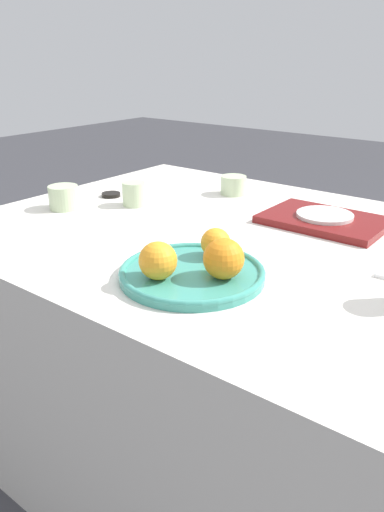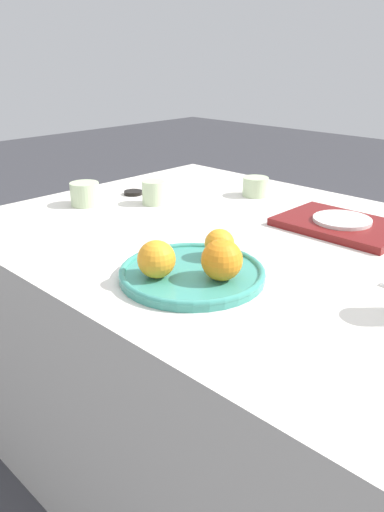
{
  "view_description": "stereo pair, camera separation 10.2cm",
  "coord_description": "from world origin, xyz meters",
  "px_view_note": "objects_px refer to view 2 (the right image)",
  "views": [
    {
      "loc": [
        0.66,
        -1.03,
        1.15
      ],
      "look_at": [
        0.08,
        -0.29,
        0.76
      ],
      "focal_mm": 35.0,
      "sensor_mm": 36.0,
      "label": 1
    },
    {
      "loc": [
        0.73,
        -0.97,
        1.15
      ],
      "look_at": [
        0.08,
        -0.29,
        0.76
      ],
      "focal_mm": 35.0,
      "sensor_mm": 36.0,
      "label": 2
    }
  ],
  "objects_px": {
    "cup_3": "(154,193)",
    "orange_2": "(222,260)",
    "fruit_platter": "(192,273)",
    "orange_0": "(156,259)",
    "cup_2": "(85,194)",
    "cup_0": "(255,187)",
    "side_plate": "(342,220)",
    "serving_tray": "(342,225)",
    "soy_dish": "(133,193)",
    "orange_1": "(219,244)"
  },
  "relations": [
    {
      "from": "cup_2",
      "to": "cup_3",
      "type": "bearing_deg",
      "value": 47.4
    },
    {
      "from": "orange_0",
      "to": "cup_3",
      "type": "xyz_separation_m",
      "value": [
        -0.43,
        0.38,
        -0.02
      ]
    },
    {
      "from": "side_plate",
      "to": "serving_tray",
      "type": "bearing_deg",
      "value": -90.0
    },
    {
      "from": "orange_1",
      "to": "side_plate",
      "type": "bearing_deg",
      "value": 79.43
    },
    {
      "from": "side_plate",
      "to": "cup_0",
      "type": "bearing_deg",
      "value": 164.5
    },
    {
      "from": "serving_tray",
      "to": "cup_0",
      "type": "height_order",
      "value": "cup_0"
    },
    {
      "from": "orange_1",
      "to": "orange_2",
      "type": "xyz_separation_m",
      "value": [
        0.08,
        -0.08,
        0.01
      ]
    },
    {
      "from": "orange_1",
      "to": "cup_0",
      "type": "bearing_deg",
      "value": 119.66
    },
    {
      "from": "fruit_platter",
      "to": "soy_dish",
      "type": "xyz_separation_m",
      "value": [
        -0.6,
        0.34,
        -0.01
      ]
    },
    {
      "from": "fruit_platter",
      "to": "soy_dish",
      "type": "bearing_deg",
      "value": 150.63
    },
    {
      "from": "side_plate",
      "to": "cup_3",
      "type": "distance_m",
      "value": 0.57
    },
    {
      "from": "orange_2",
      "to": "serving_tray",
      "type": "relative_size",
      "value": 0.26
    },
    {
      "from": "orange_2",
      "to": "cup_2",
      "type": "xyz_separation_m",
      "value": [
        -0.68,
        0.14,
        -0.02
      ]
    },
    {
      "from": "cup_2",
      "to": "cup_3",
      "type": "xyz_separation_m",
      "value": [
        0.14,
        0.15,
        0.0
      ]
    },
    {
      "from": "fruit_platter",
      "to": "cup_0",
      "type": "xyz_separation_m",
      "value": [
        -0.3,
        0.6,
        0.02
      ]
    },
    {
      "from": "orange_0",
      "to": "soy_dish",
      "type": "distance_m",
      "value": 0.7
    },
    {
      "from": "fruit_platter",
      "to": "orange_0",
      "type": "relative_size",
      "value": 3.95
    },
    {
      "from": "fruit_platter",
      "to": "orange_1",
      "type": "xyz_separation_m",
      "value": [
        -0.01,
        0.09,
        0.04
      ]
    },
    {
      "from": "orange_2",
      "to": "cup_3",
      "type": "bearing_deg",
      "value": 150.95
    },
    {
      "from": "orange_0",
      "to": "cup_2",
      "type": "height_order",
      "value": "orange_0"
    },
    {
      "from": "orange_0",
      "to": "side_plate",
      "type": "bearing_deg",
      "value": 80.07
    },
    {
      "from": "fruit_platter",
      "to": "orange_1",
      "type": "relative_size",
      "value": 4.62
    },
    {
      "from": "fruit_platter",
      "to": "serving_tray",
      "type": "bearing_deg",
      "value": 82.17
    },
    {
      "from": "cup_0",
      "to": "soy_dish",
      "type": "xyz_separation_m",
      "value": [
        -0.3,
        -0.27,
        -0.02
      ]
    },
    {
      "from": "orange_1",
      "to": "serving_tray",
      "type": "height_order",
      "value": "orange_1"
    },
    {
      "from": "orange_2",
      "to": "soy_dish",
      "type": "relative_size",
      "value": 1.37
    },
    {
      "from": "fruit_platter",
      "to": "side_plate",
      "type": "height_order",
      "value": "side_plate"
    },
    {
      "from": "orange_2",
      "to": "side_plate",
      "type": "distance_m",
      "value": 0.49
    },
    {
      "from": "orange_0",
      "to": "cup_0",
      "type": "distance_m",
      "value": 0.73
    },
    {
      "from": "fruit_platter",
      "to": "cup_3",
      "type": "relative_size",
      "value": 4.23
    },
    {
      "from": "cup_0",
      "to": "cup_3",
      "type": "bearing_deg",
      "value": -119.74
    },
    {
      "from": "side_plate",
      "to": "cup_0",
      "type": "distance_m",
      "value": 0.38
    },
    {
      "from": "cup_3",
      "to": "orange_2",
      "type": "bearing_deg",
      "value": -29.05
    },
    {
      "from": "soy_dish",
      "to": "orange_0",
      "type": "bearing_deg",
      "value": -35.67
    },
    {
      "from": "orange_1",
      "to": "soy_dish",
      "type": "height_order",
      "value": "orange_1"
    },
    {
      "from": "serving_tray",
      "to": "soy_dish",
      "type": "xyz_separation_m",
      "value": [
        -0.67,
        -0.17,
        -0.0
      ]
    },
    {
      "from": "cup_2",
      "to": "orange_0",
      "type": "bearing_deg",
      "value": -21.38
    },
    {
      "from": "orange_2",
      "to": "cup_2",
      "type": "height_order",
      "value": "orange_2"
    },
    {
      "from": "fruit_platter",
      "to": "orange_0",
      "type": "bearing_deg",
      "value": -113.94
    },
    {
      "from": "orange_2",
      "to": "orange_1",
      "type": "bearing_deg",
      "value": 133.49
    },
    {
      "from": "orange_0",
      "to": "serving_tray",
      "type": "height_order",
      "value": "orange_0"
    },
    {
      "from": "cup_0",
      "to": "cup_3",
      "type": "distance_m",
      "value": 0.34
    },
    {
      "from": "cup_2",
      "to": "soy_dish",
      "type": "height_order",
      "value": "cup_2"
    },
    {
      "from": "side_plate",
      "to": "cup_3",
      "type": "xyz_separation_m",
      "value": [
        -0.53,
        -0.19,
        0.01
      ]
    },
    {
      "from": "serving_tray",
      "to": "cup_2",
      "type": "distance_m",
      "value": 0.76
    },
    {
      "from": "side_plate",
      "to": "soy_dish",
      "type": "xyz_separation_m",
      "value": [
        -0.67,
        -0.17,
        -0.02
      ]
    },
    {
      "from": "orange_0",
      "to": "cup_3",
      "type": "height_order",
      "value": "orange_0"
    },
    {
      "from": "fruit_platter",
      "to": "cup_3",
      "type": "xyz_separation_m",
      "value": [
        -0.47,
        0.31,
        0.02
      ]
    },
    {
      "from": "cup_3",
      "to": "cup_0",
      "type": "bearing_deg",
      "value": 60.26
    },
    {
      "from": "orange_0",
      "to": "orange_1",
      "type": "relative_size",
      "value": 1.17
    }
  ]
}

